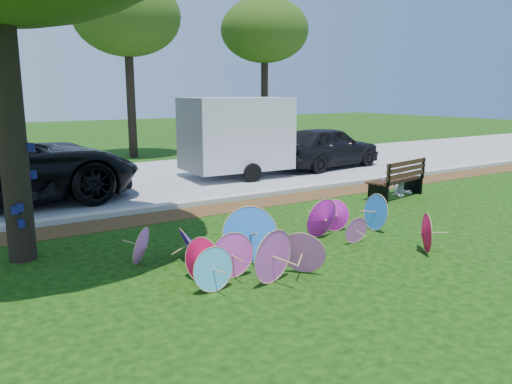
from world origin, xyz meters
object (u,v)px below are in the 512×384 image
Objects in this scene: dark_pickup at (326,147)px; person_right at (403,173)px; person_left at (384,179)px; parasol_pile at (284,237)px; park_bench at (395,179)px; cargo_trailer at (236,133)px.

dark_pickup is 5.21m from person_right.
person_left is (-2.25, -4.97, -0.25)m from dark_pickup.
dark_pickup is 3.64× the size of person_right.
park_bench is at bearing 24.49° from parasol_pile.
cargo_trailer reaches higher than dark_pickup.
person_right is at bearing 23.58° from parasol_pile.
parasol_pile is 6.32m from person_right.
cargo_trailer reaches higher than person_left.
dark_pickup is 5.38m from park_bench.
person_left is 0.71m from person_right.
parasol_pile is 5.68m from person_left.
parasol_pile is at bearing -111.70° from cargo_trailer.
person_right is (0.70, 0.00, 0.10)m from person_left.
person_left is at bearing 148.27° from dark_pickup.
parasol_pile is at bearing -136.66° from person_right.
person_left reaches higher than parasol_pile.
park_bench reaches higher than parasol_pile.
cargo_trailer reaches higher than parasol_pile.
person_left is at bearing -160.25° from person_right.
dark_pickup is (7.33, 7.50, 0.40)m from parasol_pile.
cargo_trailer is 5.30m from person_left.
parasol_pile is 1.15× the size of dark_pickup.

